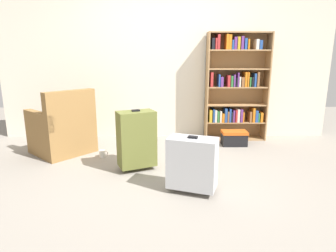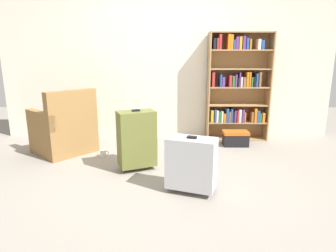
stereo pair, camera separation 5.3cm
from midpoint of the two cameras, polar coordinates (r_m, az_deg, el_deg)
ground_plane at (r=3.21m, az=-0.84°, el=-10.48°), size 9.46×9.46×0.00m
back_wall at (r=4.74m, az=-0.84°, el=13.41°), size 5.41×0.10×2.60m
bookshelf at (r=4.70m, az=13.08°, el=7.78°), size 0.98×0.28×1.70m
armchair at (r=4.23m, az=-20.70°, el=-0.92°), size 0.99×0.99×0.90m
mug at (r=3.96m, az=-13.44°, el=-5.43°), size 0.12×0.08×0.10m
storage_box at (r=4.46m, az=12.83°, el=-2.30°), size 0.38×0.23×0.23m
suitcase_silver at (r=2.81m, az=4.37°, el=-7.43°), size 0.53×0.40×0.58m
suitcase_olive at (r=3.36m, az=-6.80°, el=-2.60°), size 0.49×0.40×0.73m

